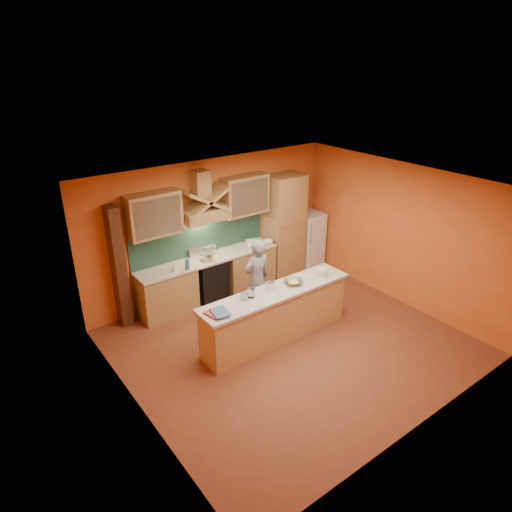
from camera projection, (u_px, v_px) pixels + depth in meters
floor at (290, 343)px, 7.98m from camera, size 5.50×5.00×0.01m
ceiling at (296, 188)px, 6.82m from camera, size 5.50×5.00×0.01m
wall_back at (212, 228)px, 9.22m from camera, size 5.50×0.02×2.80m
wall_front at (427, 344)px, 5.58m from camera, size 5.50×0.02×2.80m
wall_left at (133, 328)px, 5.90m from camera, size 0.02×5.00×2.80m
wall_right at (400, 234)px, 8.90m from camera, size 0.02×5.00×2.80m
base_cabinet_left at (167, 293)px, 8.73m from camera, size 1.10×0.60×0.86m
base_cabinet_right at (247, 268)px, 9.76m from camera, size 1.10×0.60×0.86m
counter_top at (208, 259)px, 9.05m from camera, size 3.00×0.62×0.04m
stove at (209, 279)px, 9.24m from camera, size 0.60×0.58×0.90m
backsplash at (200, 238)px, 9.11m from camera, size 3.00×0.03×0.70m
range_hood at (205, 214)px, 8.71m from camera, size 0.92×0.50×0.24m
hood_chimney at (200, 183)px, 8.54m from camera, size 0.30×0.30×0.50m
upper_cabinet_left at (154, 215)px, 8.14m from camera, size 1.00×0.35×0.80m
upper_cabinet_right at (245, 195)px, 9.23m from camera, size 1.00×0.35×0.80m
pantry_column at (284, 226)px, 10.01m from camera, size 0.80×0.60×2.30m
fridge at (308, 240)px, 10.62m from camera, size 0.58×0.60×1.30m
trim_column_left at (119, 268)px, 8.10m from camera, size 0.20×0.30×2.30m
island_body at (276, 316)px, 7.96m from camera, size 2.80×0.55×0.88m
island_top at (276, 292)px, 7.76m from camera, size 2.90×0.62×0.05m
person at (257, 279)px, 8.50m from camera, size 0.59×0.39×1.58m
pot_large at (208, 257)px, 8.93m from camera, size 0.30×0.30×0.15m
pot_small at (210, 252)px, 9.18m from camera, size 0.23×0.23×0.14m
soap_bottle_a at (175, 266)px, 8.49m from camera, size 0.10×0.10×0.18m
soap_bottle_b at (187, 263)px, 8.52m from camera, size 0.14×0.14×0.25m
bowl_back at (268, 242)px, 9.70m from camera, size 0.26×0.26×0.07m
dish_rack at (252, 242)px, 9.66m from camera, size 0.30×0.27×0.09m
book_lower at (209, 316)px, 6.98m from camera, size 0.27×0.34×0.03m
book_upper at (213, 314)px, 7.00m from camera, size 0.30×0.37×0.03m
jar_large at (251, 292)px, 7.52m from camera, size 0.13×0.13×0.18m
jar_small at (245, 296)px, 7.45m from camera, size 0.15×0.15×0.13m
kitchen_scale at (271, 286)px, 7.81m from camera, size 0.14×0.14×0.11m
mixing_bowl at (294, 282)px, 7.97m from camera, size 0.40×0.40×0.08m
cloth at (310, 277)px, 8.20m from camera, size 0.25×0.19×0.02m
grocery_bag_a at (322, 272)px, 8.26m from camera, size 0.26×0.25×0.13m
grocery_bag_b at (322, 273)px, 8.26m from camera, size 0.21×0.19×0.10m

